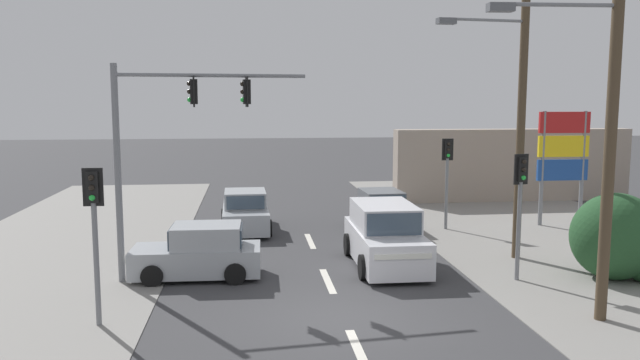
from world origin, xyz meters
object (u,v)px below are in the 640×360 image
object	(u,v)px
traffic_signal_mast	(166,132)
shopping_plaza_sign	(563,152)
sedan_receding_far	(245,212)
suv_oncoming_near	(385,237)
utility_pole_foreground_right	(608,89)
hatchback_oncoming_mid	(383,212)
hatchback_kerbside_parked	(200,253)
utility_pole_midground_right	(519,84)
pedestal_signal_right_kerb	(520,195)
pedestal_signal_left_kerb	(94,220)
pedestal_signal_far_median	(447,168)

from	to	relation	value
traffic_signal_mast	shopping_plaza_sign	xyz separation A→B (m)	(14.74, 6.06, -1.16)
sedan_receding_far	traffic_signal_mast	bearing A→B (deg)	-107.81
suv_oncoming_near	sedan_receding_far	xyz separation A→B (m)	(-4.25, 5.73, -0.18)
shopping_plaza_sign	utility_pole_foreground_right	bearing A→B (deg)	-113.75
shopping_plaza_sign	hatchback_oncoming_mid	bearing A→B (deg)	-179.05
suv_oncoming_near	hatchback_kerbside_parked	bearing A→B (deg)	-172.74
utility_pole_midground_right	hatchback_oncoming_mid	bearing A→B (deg)	123.48
traffic_signal_mast	pedestal_signal_right_kerb	bearing A→B (deg)	-7.36
pedestal_signal_left_kerb	sedan_receding_far	world-z (taller)	pedestal_signal_left_kerb
traffic_signal_mast	hatchback_kerbside_parked	xyz separation A→B (m)	(0.83, 0.08, -3.44)
pedestal_signal_far_median	hatchback_kerbside_parked	xyz separation A→B (m)	(-9.05, -5.67, -1.71)
utility_pole_foreground_right	suv_oncoming_near	xyz separation A→B (m)	(-3.74, 5.29, -4.37)
utility_pole_midground_right	hatchback_oncoming_mid	size ratio (longest dim) A/B	2.78
pedestal_signal_far_median	pedestal_signal_right_kerb	bearing A→B (deg)	-91.66
utility_pole_midground_right	sedan_receding_far	distance (m)	11.14
pedestal_signal_left_kerb	utility_pole_midground_right	bearing A→B (deg)	21.90
traffic_signal_mast	pedestal_signal_far_median	world-z (taller)	traffic_signal_mast
pedestal_signal_right_kerb	hatchback_kerbside_parked	bearing A→B (deg)	171.46
utility_pole_midground_right	pedestal_signal_right_kerb	world-z (taller)	utility_pole_midground_right
pedestal_signal_left_kerb	hatchback_kerbside_parked	distance (m)	4.48
traffic_signal_mast	pedestal_signal_far_median	size ratio (longest dim) A/B	1.69
pedestal_signal_far_median	hatchback_kerbside_parked	bearing A→B (deg)	-147.94
pedestal_signal_far_median	traffic_signal_mast	bearing A→B (deg)	-149.80
traffic_signal_mast	hatchback_kerbside_parked	bearing A→B (deg)	5.42
pedestal_signal_left_kerb	sedan_receding_far	xyz separation A→B (m)	(3.22, 10.08, -1.71)
utility_pole_foreground_right	pedestal_signal_left_kerb	world-z (taller)	utility_pole_foreground_right
traffic_signal_mast	pedestal_signal_far_median	xyz separation A→B (m)	(9.88, 5.75, -1.73)
pedestal_signal_far_median	utility_pole_foreground_right	bearing A→B (deg)	-88.82
utility_pole_foreground_right	pedestal_signal_far_median	bearing A→B (deg)	91.18
pedestal_signal_right_kerb	hatchback_oncoming_mid	world-z (taller)	pedestal_signal_right_kerb
utility_pole_foreground_right	hatchback_kerbside_parked	bearing A→B (deg)	153.67
pedestal_signal_right_kerb	hatchback_oncoming_mid	size ratio (longest dim) A/B	0.96
traffic_signal_mast	hatchback_kerbside_parked	distance (m)	3.54
utility_pole_midground_right	shopping_plaza_sign	distance (m)	6.93
traffic_signal_mast	suv_oncoming_near	xyz separation A→B (m)	(6.34, 0.78, -3.26)
suv_oncoming_near	hatchback_kerbside_parked	xyz separation A→B (m)	(-5.52, -0.70, -0.18)
pedestal_signal_right_kerb	hatchback_oncoming_mid	distance (m)	7.74
suv_oncoming_near	shopping_plaza_sign	bearing A→B (deg)	32.18
shopping_plaza_sign	utility_pole_midground_right	bearing A→B (deg)	-130.18
utility_pole_midground_right	hatchback_kerbside_parked	xyz separation A→B (m)	(-9.75, -1.05, -4.81)
utility_pole_midground_right	pedestal_signal_left_kerb	world-z (taller)	utility_pole_midground_right
pedestal_signal_far_median	suv_oncoming_near	world-z (taller)	pedestal_signal_far_median
pedestal_signal_right_kerb	pedestal_signal_left_kerb	size ratio (longest dim) A/B	1.00
suv_oncoming_near	sedan_receding_far	bearing A→B (deg)	126.59
utility_pole_foreground_right	utility_pole_midground_right	size ratio (longest dim) A/B	0.95
traffic_signal_mast	shopping_plaza_sign	size ratio (longest dim) A/B	1.30
hatchback_oncoming_mid	traffic_signal_mast	bearing A→B (deg)	-141.21
traffic_signal_mast	pedestal_signal_right_kerb	xyz separation A→B (m)	(9.67, -1.25, -1.73)
pedestal_signal_left_kerb	suv_oncoming_near	xyz separation A→B (m)	(7.47, 4.35, -1.53)
utility_pole_foreground_right	suv_oncoming_near	bearing A→B (deg)	125.30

